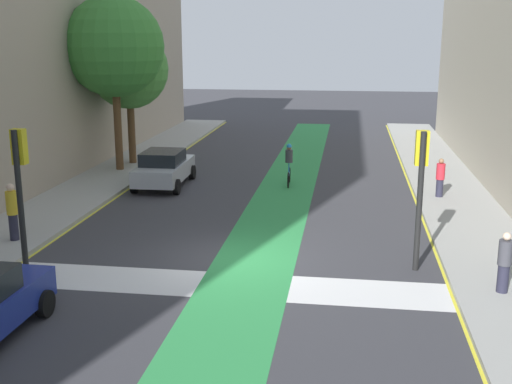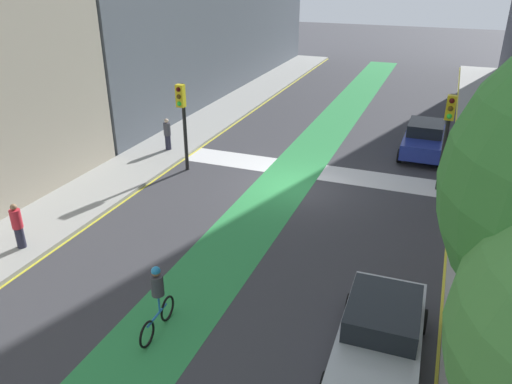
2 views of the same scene
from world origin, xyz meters
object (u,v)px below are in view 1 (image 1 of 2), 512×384
at_px(pedestrian_sidewalk_left_a, 12,211).
at_px(street_tree_near, 129,70).
at_px(pedestrian_sidewalk_right_b, 504,262).
at_px(car_silver_left_far, 164,168).
at_px(cyclist_in_lane, 289,164).
at_px(traffic_signal_near_right, 421,173).
at_px(traffic_signal_near_left, 20,173).
at_px(street_tree_far, 114,47).
at_px(pedestrian_sidewalk_right_a, 440,177).

distance_m(pedestrian_sidewalk_left_a, street_tree_near, 13.19).
xyz_separation_m(pedestrian_sidewalk_right_b, street_tree_near, (-14.64, 14.83, 3.83)).
relative_size(car_silver_left_far, cyclist_in_lane, 2.28).
relative_size(traffic_signal_near_right, cyclist_in_lane, 2.10).
relative_size(traffic_signal_near_left, pedestrian_sidewalk_right_b, 2.56).
height_order(pedestrian_sidewalk_right_b, street_tree_far, street_tree_far).
xyz_separation_m(pedestrian_sidewalk_right_a, pedestrian_sidewalk_right_b, (0.28, -9.80, 0.01)).
height_order(pedestrian_sidewalk_right_a, street_tree_far, street_tree_far).
relative_size(traffic_signal_near_left, street_tree_near, 0.60).
xyz_separation_m(street_tree_near, street_tree_far, (-0.07, -1.69, 1.10)).
bearing_deg(traffic_signal_near_left, car_silver_left_far, 85.66).
relative_size(car_silver_left_far, pedestrian_sidewalk_right_a, 2.75).
distance_m(pedestrian_sidewalk_right_a, street_tree_far, 15.62).
bearing_deg(street_tree_far, traffic_signal_near_right, -41.59).
bearing_deg(traffic_signal_near_left, street_tree_near, 97.88).
xyz_separation_m(traffic_signal_near_right, pedestrian_sidewalk_right_a, (1.67, 8.00, -1.82)).
height_order(car_silver_left_far, street_tree_far, street_tree_far).
bearing_deg(pedestrian_sidewalk_right_a, street_tree_near, 160.72).
bearing_deg(pedestrian_sidewalk_right_a, pedestrian_sidewalk_left_a, -151.21).
distance_m(car_silver_left_far, street_tree_near, 6.44).
relative_size(cyclist_in_lane, street_tree_far, 0.23).
distance_m(car_silver_left_far, cyclist_in_lane, 5.42).
height_order(traffic_signal_near_right, street_tree_far, street_tree_far).
bearing_deg(pedestrian_sidewalk_left_a, street_tree_near, 92.18).
distance_m(traffic_signal_near_right, street_tree_near, 18.30).
bearing_deg(pedestrian_sidewalk_right_a, cyclist_in_lane, 164.44).
distance_m(cyclist_in_lane, pedestrian_sidewalk_right_a, 6.40).
distance_m(traffic_signal_near_left, street_tree_far, 13.66).
relative_size(traffic_signal_near_left, street_tree_far, 0.49).
height_order(car_silver_left_far, pedestrian_sidewalk_right_b, pedestrian_sidewalk_right_b).
xyz_separation_m(traffic_signal_near_right, pedestrian_sidewalk_left_a, (-12.22, 0.37, -1.66)).
relative_size(car_silver_left_far, pedestrian_sidewalk_right_b, 2.73).
relative_size(traffic_signal_near_right, traffic_signal_near_left, 0.98).
xyz_separation_m(traffic_signal_near_right, street_tree_far, (-12.77, 11.33, 3.13)).
xyz_separation_m(car_silver_left_far, pedestrian_sidewalk_right_a, (11.51, -0.83, 0.13)).
distance_m(traffic_signal_near_left, pedestrian_sidewalk_right_b, 12.73).
bearing_deg(pedestrian_sidewalk_right_a, traffic_signal_near_right, -101.77).
relative_size(pedestrian_sidewalk_right_a, pedestrian_sidewalk_left_a, 0.85).
bearing_deg(traffic_signal_near_right, cyclist_in_lane, 114.84).
bearing_deg(traffic_signal_near_left, cyclist_in_lane, 61.88).
distance_m(pedestrian_sidewalk_right_a, pedestrian_sidewalk_right_b, 9.81).
xyz_separation_m(traffic_signal_near_left, pedestrian_sidewalk_left_a, (-1.57, 2.17, -1.72)).
height_order(traffic_signal_near_right, pedestrian_sidewalk_left_a, traffic_signal_near_right).
relative_size(traffic_signal_near_left, pedestrian_sidewalk_right_a, 2.58).
height_order(pedestrian_sidewalk_right_a, pedestrian_sidewalk_right_b, pedestrian_sidewalk_right_b).
bearing_deg(street_tree_near, cyclist_in_lane, -21.96).
bearing_deg(traffic_signal_near_right, pedestrian_sidewalk_left_a, 178.29).
distance_m(car_silver_left_far, pedestrian_sidewalk_left_a, 8.80).
relative_size(pedestrian_sidewalk_right_a, street_tree_near, 0.23).
distance_m(pedestrian_sidewalk_right_a, street_tree_near, 15.70).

